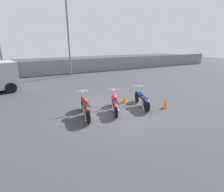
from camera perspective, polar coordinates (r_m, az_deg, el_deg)
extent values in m
plane|color=#38383D|center=(8.75, 0.69, -4.49)|extent=(60.00, 60.00, 0.00)
cube|color=gray|center=(18.64, -14.51, 9.19)|extent=(40.00, 0.04, 1.44)
cylinder|color=slate|center=(17.38, -14.03, 18.16)|extent=(0.16, 0.16, 7.18)
cylinder|color=black|center=(8.71, -9.45, -2.50)|extent=(0.20, 0.68, 0.67)
cylinder|color=black|center=(7.36, -7.81, -6.30)|extent=(0.20, 0.68, 0.67)
cube|color=silver|center=(7.97, -8.61, -4.65)|extent=(0.28, 0.55, 0.37)
ellipsoid|color=red|center=(8.06, -9.02, -1.39)|extent=(0.31, 0.49, 0.29)
cube|color=black|center=(7.62, -8.42, -3.08)|extent=(0.32, 0.60, 0.10)
ellipsoid|color=red|center=(7.30, -7.96, -4.22)|extent=(0.26, 0.46, 0.16)
cylinder|color=silver|center=(8.40, -9.59, 1.66)|extent=(0.61, 0.13, 0.04)
cylinder|color=silver|center=(8.55, -9.52, -0.46)|extent=(0.09, 0.26, 0.67)
cylinder|color=silver|center=(7.88, -7.55, -5.41)|extent=(0.17, 0.72, 0.07)
cylinder|color=black|center=(9.20, 0.44, -1.44)|extent=(0.30, 0.57, 0.58)
cylinder|color=black|center=(7.83, 1.38, -4.96)|extent=(0.30, 0.57, 0.58)
cube|color=silver|center=(8.46, 0.92, -3.41)|extent=(0.38, 0.57, 0.32)
ellipsoid|color=red|center=(8.57, 0.77, -0.61)|extent=(0.46, 0.57, 0.35)
cube|color=black|center=(8.13, 1.10, -2.30)|extent=(0.40, 0.54, 0.10)
ellipsoid|color=red|center=(7.80, 1.36, -3.25)|extent=(0.35, 0.48, 0.16)
cylinder|color=silver|center=(8.91, 0.51, 2.23)|extent=(0.53, 0.23, 0.04)
cylinder|color=silver|center=(9.05, 0.48, 0.37)|extent=(0.14, 0.25, 0.62)
cylinder|color=silver|center=(8.35, 1.84, -4.12)|extent=(0.33, 0.71, 0.07)
cylinder|color=black|center=(9.87, 8.24, -0.23)|extent=(0.25, 0.60, 0.59)
cylinder|color=black|center=(8.61, 11.29, -3.12)|extent=(0.25, 0.60, 0.59)
cube|color=silver|center=(9.18, 9.80, -1.90)|extent=(0.33, 0.55, 0.33)
ellipsoid|color=navy|center=(9.29, 9.40, 0.66)|extent=(0.36, 0.53, 0.29)
cube|color=black|center=(8.88, 10.43, -0.69)|extent=(0.36, 0.53, 0.10)
ellipsoid|color=navy|center=(8.57, 11.26, -1.53)|extent=(0.31, 0.48, 0.16)
cylinder|color=silver|center=(9.60, 8.59, 3.26)|extent=(0.60, 0.19, 0.04)
cylinder|color=silver|center=(9.73, 8.41, 1.49)|extent=(0.11, 0.25, 0.63)
cylinder|color=silver|center=(9.12, 10.80, -2.49)|extent=(0.24, 0.67, 0.07)
cube|color=black|center=(14.02, -29.43, 8.08)|extent=(0.52, 1.82, 0.51)
cylinder|color=black|center=(15.07, -31.73, 3.74)|extent=(0.73, 0.40, 0.70)
cylinder|color=black|center=(13.16, -30.17, 2.30)|extent=(0.73, 0.40, 0.70)
cone|color=orange|center=(9.33, 17.07, -2.37)|extent=(0.28, 0.28, 0.46)
cone|color=orange|center=(9.74, 4.21, -0.90)|extent=(0.29, 0.29, 0.42)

